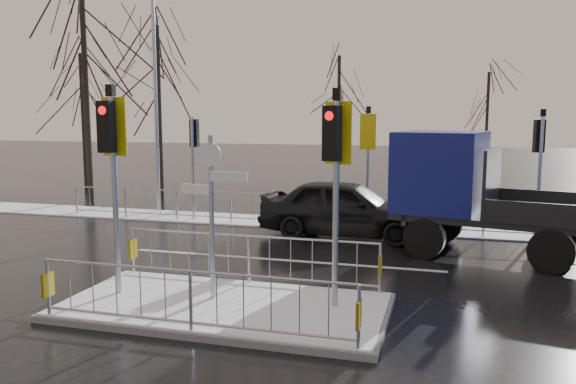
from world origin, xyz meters
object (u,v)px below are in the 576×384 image
(car_far_lane, at_px, (345,208))
(traffic_island, at_px, (223,290))
(flatbed_truck, at_px, (478,190))
(street_lamp_left, at_px, (157,91))

(car_far_lane, bearing_deg, traffic_island, 174.40)
(flatbed_truck, xyz_separation_m, street_lamp_left, (-11.12, 3.73, 2.81))
(car_far_lane, xyz_separation_m, street_lamp_left, (-7.46, 2.50, 3.63))
(car_far_lane, relative_size, street_lamp_left, 0.62)
(traffic_island, distance_m, flatbed_truck, 7.55)
(traffic_island, bearing_deg, flatbed_truck, 50.74)
(traffic_island, xyz_separation_m, street_lamp_left, (-6.42, 9.49, 4.10))
(traffic_island, relative_size, flatbed_truck, 0.83)
(car_far_lane, height_order, flatbed_truck, flatbed_truck)
(flatbed_truck, bearing_deg, traffic_island, -129.26)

